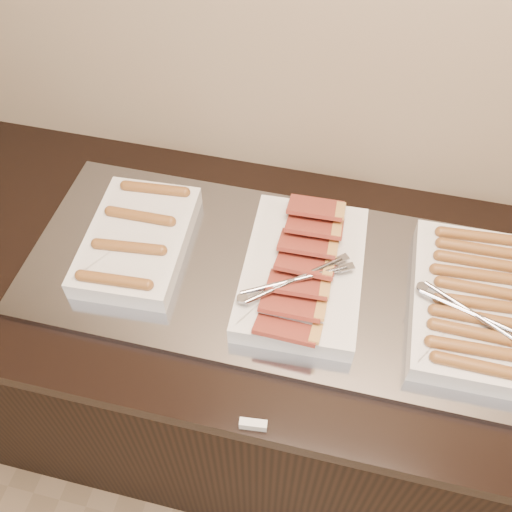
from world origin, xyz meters
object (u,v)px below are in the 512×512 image
at_px(dish_left, 137,239).
at_px(dish_right, 475,303).
at_px(counter, 284,369).
at_px(dish_center, 302,271).
at_px(warming_tray, 284,277).

xyz_separation_m(dish_left, dish_right, (0.77, -0.00, 0.00)).
xyz_separation_m(counter, dish_center, (0.02, -0.00, 0.50)).
bearing_deg(dish_right, warming_tray, 178.42).
relative_size(dish_left, dish_right, 0.88).
height_order(warming_tray, dish_left, dish_left).
height_order(counter, warming_tray, warming_tray).
bearing_deg(counter, dish_right, -0.45).
bearing_deg(counter, dish_left, -180.00).
distance_m(dish_left, dish_right, 0.77).
bearing_deg(dish_left, warming_tray, -3.36).
distance_m(warming_tray, dish_left, 0.36).
relative_size(warming_tray, dish_left, 3.37).
relative_size(counter, dish_left, 5.79).
relative_size(dish_center, dish_right, 1.03).
height_order(counter, dish_center, dish_center).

